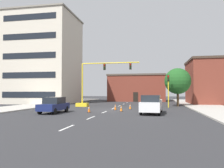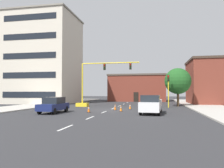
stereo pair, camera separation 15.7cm
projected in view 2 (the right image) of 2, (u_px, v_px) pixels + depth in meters
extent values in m
plane|color=#2D2D30|center=(109.00, 110.00, 27.93)|extent=(160.00, 160.00, 0.00)
cube|color=#B2ADA3|center=(44.00, 104.00, 38.35)|extent=(6.00, 56.00, 0.14)
cube|color=#B2ADA3|center=(206.00, 107.00, 33.21)|extent=(6.00, 56.00, 0.14)
cube|color=silver|center=(66.00, 128.00, 14.20)|extent=(0.16, 2.40, 0.01)
cube|color=silver|center=(90.00, 118.00, 19.59)|extent=(0.16, 2.40, 0.01)
cube|color=silver|center=(104.00, 112.00, 24.99)|extent=(0.16, 2.40, 0.01)
cube|color=silver|center=(113.00, 108.00, 30.39)|extent=(0.16, 2.40, 0.01)
cube|color=silver|center=(119.00, 106.00, 35.78)|extent=(0.16, 2.40, 0.01)
cube|color=silver|center=(124.00, 104.00, 41.18)|extent=(0.16, 2.40, 0.01)
cube|color=silver|center=(127.00, 103.00, 46.57)|extent=(0.16, 2.40, 0.01)
cube|color=beige|center=(44.00, 60.00, 45.26)|extent=(12.84, 11.36, 17.76)
cube|color=gray|center=(45.00, 17.00, 45.57)|extent=(13.24, 11.76, 0.30)
cube|color=black|center=(28.00, 95.00, 39.42)|extent=(10.53, 0.06, 1.10)
cube|color=black|center=(29.00, 75.00, 39.54)|extent=(10.53, 0.06, 1.10)
cube|color=black|center=(29.00, 56.00, 39.66)|extent=(10.53, 0.06, 1.10)
cube|color=black|center=(29.00, 36.00, 39.78)|extent=(10.53, 0.06, 1.10)
cube|color=black|center=(29.00, 17.00, 39.90)|extent=(10.53, 0.06, 1.10)
cube|color=brown|center=(137.00, 89.00, 53.97)|extent=(13.44, 8.04, 6.08)
cube|color=#4C4238|center=(137.00, 76.00, 54.08)|extent=(13.74, 8.34, 0.40)
cube|color=black|center=(136.00, 97.00, 49.93)|extent=(1.10, 0.06, 2.20)
cube|color=yellow|center=(82.00, 105.00, 34.30)|extent=(1.80, 1.20, 0.55)
cylinder|color=yellow|center=(82.00, 83.00, 34.41)|extent=(0.20, 0.20, 6.20)
cylinder|color=yellow|center=(110.00, 63.00, 33.66)|extent=(8.95, 0.16, 0.16)
cube|color=black|center=(105.00, 67.00, 33.81)|extent=(0.32, 0.36, 0.95)
sphere|color=red|center=(104.00, 65.00, 33.64)|extent=(0.20, 0.20, 0.20)
sphere|color=#38280A|center=(104.00, 67.00, 33.63)|extent=(0.20, 0.20, 0.20)
sphere|color=black|center=(104.00, 69.00, 33.62)|extent=(0.20, 0.20, 0.20)
cube|color=black|center=(130.00, 66.00, 33.04)|extent=(0.32, 0.36, 0.95)
sphere|color=red|center=(130.00, 64.00, 32.87)|extent=(0.20, 0.20, 0.20)
sphere|color=#38280A|center=(130.00, 66.00, 32.86)|extent=(0.20, 0.20, 0.20)
sphere|color=black|center=(130.00, 68.00, 32.85)|extent=(0.20, 0.20, 0.20)
cylinder|color=yellow|center=(168.00, 91.00, 32.14)|extent=(0.14, 0.14, 4.80)
cube|color=black|center=(168.00, 78.00, 32.20)|extent=(0.32, 0.36, 0.95)
sphere|color=red|center=(168.00, 76.00, 32.03)|extent=(0.20, 0.20, 0.20)
sphere|color=#38280A|center=(168.00, 78.00, 32.02)|extent=(0.20, 0.20, 0.20)
sphere|color=black|center=(168.00, 80.00, 32.01)|extent=(0.20, 0.20, 0.20)
cylinder|color=#4C3823|center=(178.00, 99.00, 34.58)|extent=(0.36, 0.36, 2.46)
sphere|color=#1E511E|center=(178.00, 81.00, 34.68)|extent=(4.14, 4.14, 4.14)
cube|color=white|center=(151.00, 106.00, 23.36)|extent=(2.42, 5.54, 0.95)
cube|color=#1E2328|center=(150.00, 98.00, 22.52)|extent=(1.98, 1.94, 0.70)
cube|color=white|center=(152.00, 100.00, 24.52)|extent=(2.22, 2.96, 0.16)
cylinder|color=black|center=(159.00, 112.00, 21.33)|extent=(0.27, 0.70, 0.68)
cylinder|color=black|center=(140.00, 112.00, 21.81)|extent=(0.27, 0.70, 0.68)
cylinder|color=black|center=(161.00, 109.00, 24.87)|extent=(0.27, 0.70, 0.68)
cylinder|color=black|center=(145.00, 109.00, 25.35)|extent=(0.27, 0.70, 0.68)
cube|color=navy|center=(54.00, 107.00, 24.01)|extent=(1.89, 4.52, 0.70)
cube|color=#1E2328|center=(54.00, 100.00, 24.13)|extent=(1.72, 2.31, 0.70)
cylinder|color=black|center=(53.00, 109.00, 25.66)|extent=(0.23, 0.68, 0.68)
cylinder|color=black|center=(66.00, 109.00, 25.33)|extent=(0.23, 0.68, 0.68)
cylinder|color=black|center=(39.00, 111.00, 22.66)|extent=(0.23, 0.68, 0.68)
cylinder|color=black|center=(54.00, 111.00, 22.33)|extent=(0.23, 0.68, 0.68)
cube|color=black|center=(121.00, 111.00, 25.78)|extent=(0.36, 0.36, 0.04)
cone|color=orange|center=(121.00, 108.00, 25.80)|extent=(0.28, 0.28, 0.73)
cylinder|color=white|center=(121.00, 107.00, 25.80)|extent=(0.19, 0.19, 0.08)
cube|color=black|center=(130.00, 109.00, 29.11)|extent=(0.36, 0.36, 0.04)
cone|color=orange|center=(130.00, 106.00, 29.12)|extent=(0.28, 0.28, 0.65)
cylinder|color=white|center=(130.00, 106.00, 29.12)|extent=(0.19, 0.19, 0.08)
cube|color=black|center=(115.00, 110.00, 27.71)|extent=(0.36, 0.36, 0.04)
cone|color=orange|center=(115.00, 107.00, 27.72)|extent=(0.28, 0.28, 0.73)
cylinder|color=white|center=(115.00, 106.00, 27.72)|extent=(0.19, 0.19, 0.08)
cube|color=black|center=(89.00, 112.00, 24.67)|extent=(0.36, 0.36, 0.04)
cone|color=orange|center=(89.00, 109.00, 24.68)|extent=(0.28, 0.28, 0.74)
cylinder|color=white|center=(89.00, 108.00, 24.68)|extent=(0.19, 0.19, 0.08)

